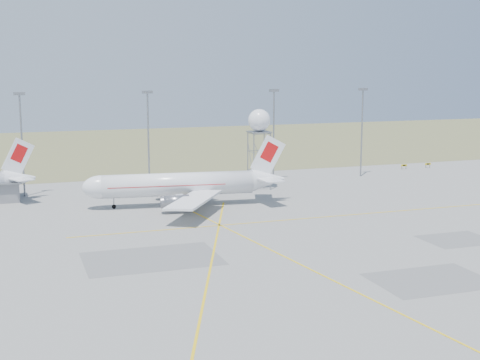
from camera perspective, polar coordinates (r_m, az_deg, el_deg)
name	(u,v)px	position (r m, az deg, el deg)	size (l,w,h in m)	color
ground	(337,276)	(83.71, 8.30, -8.14)	(400.00, 400.00, 0.00)	gray
grass_strip	(134,147)	(215.34, -9.02, 2.81)	(400.00, 120.00, 0.03)	#5D6839
mast_a	(22,136)	(137.27, -18.14, 3.62)	(2.20, 0.50, 20.50)	gray
mast_b	(148,132)	(139.89, -7.84, 4.12)	(2.20, 0.50, 20.50)	gray
mast_c	(274,127)	(147.87, 2.89, 4.50)	(2.20, 0.50, 20.50)	gray
mast_d	(362,125)	(157.38, 10.37, 4.67)	(2.20, 0.50, 20.50)	gray
taxi_sign_near	(404,166)	(171.80, 13.82, 1.21)	(1.60, 0.17, 1.20)	black
taxi_sign_far	(428,164)	(175.68, 15.74, 1.31)	(1.60, 0.17, 1.20)	black
airliner_main	(182,185)	(123.18, -5.01, -0.41)	(37.66, 36.38, 12.82)	white
radar_tower	(259,144)	(138.87, 1.64, 3.05)	(4.62, 4.62, 16.71)	gray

